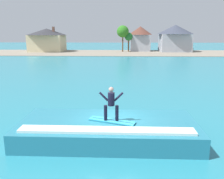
{
  "coord_description": "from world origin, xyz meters",
  "views": [
    {
      "loc": [
        0.44,
        -11.34,
        5.18
      ],
      "look_at": [
        -0.22,
        4.5,
        1.41
      ],
      "focal_mm": 37.85,
      "sensor_mm": 36.0,
      "label": 1
    }
  ],
  "objects": [
    {
      "name": "ground_plane",
      "position": [
        0.0,
        0.0,
        0.0
      ],
      "size": [
        260.0,
        260.0,
        0.0
      ],
      "primitive_type": "plane",
      "color": "teal"
    },
    {
      "name": "wave_crest",
      "position": [
        -0.22,
        -0.34,
        0.49
      ],
      "size": [
        8.73,
        3.85,
        1.04
      ],
      "color": "teal",
      "rests_on": "ground_plane"
    },
    {
      "name": "surfboard",
      "position": [
        -0.02,
        -0.6,
        1.07
      ],
      "size": [
        2.33,
        1.25,
        0.06
      ],
      "color": "#33A5CC",
      "rests_on": "wave_crest"
    },
    {
      "name": "surfer",
      "position": [
        -0.05,
        -0.6,
        2.01
      ],
      "size": [
        1.16,
        0.32,
        1.65
      ],
      "color": "black",
      "rests_on": "surfboard"
    },
    {
      "name": "shoreline_bank",
      "position": [
        0.0,
        53.77,
        0.05
      ],
      "size": [
        120.0,
        20.55,
        0.1
      ],
      "color": "gray",
      "rests_on": "ground_plane"
    },
    {
      "name": "car_near_shore",
      "position": [
        -18.81,
        55.2,
        0.95
      ],
      "size": [
        4.33,
        2.21,
        1.86
      ],
      "color": "navy",
      "rests_on": "ground_plane"
    },
    {
      "name": "car_far_shore",
      "position": [
        18.1,
        56.37,
        0.94
      ],
      "size": [
        3.98,
        2.1,
        1.86
      ],
      "color": "gray",
      "rests_on": "ground_plane"
    },
    {
      "name": "house_with_chimney",
      "position": [
        -21.16,
        57.3,
        3.72
      ],
      "size": [
        11.52,
        11.52,
        7.05
      ],
      "color": "beige",
      "rests_on": "ground_plane"
    },
    {
      "name": "house_gabled_white",
      "position": [
        15.64,
        58.77,
        4.25
      ],
      "size": [
        10.36,
        10.36,
        7.59
      ],
      "color": "#9EA3AD",
      "rests_on": "ground_plane"
    },
    {
      "name": "house_small_cottage",
      "position": [
        5.79,
        60.31,
        4.0
      ],
      "size": [
        7.01,
        7.01,
        7.23
      ],
      "color": "#9EA3AD",
      "rests_on": "ground_plane"
    },
    {
      "name": "tree_tall_bare",
      "position": [
        2.3,
        57.62,
        4.21
      ],
      "size": [
        2.29,
        2.29,
        5.47
      ],
      "color": "brown",
      "rests_on": "ground_plane"
    },
    {
      "name": "tree_short_bushy",
      "position": [
        0.62,
        57.26,
        5.69
      ],
      "size": [
        3.35,
        3.35,
        7.42
      ],
      "color": "brown",
      "rests_on": "ground_plane"
    }
  ]
}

